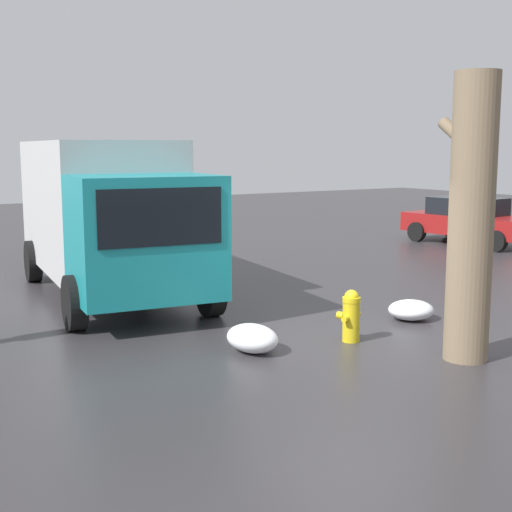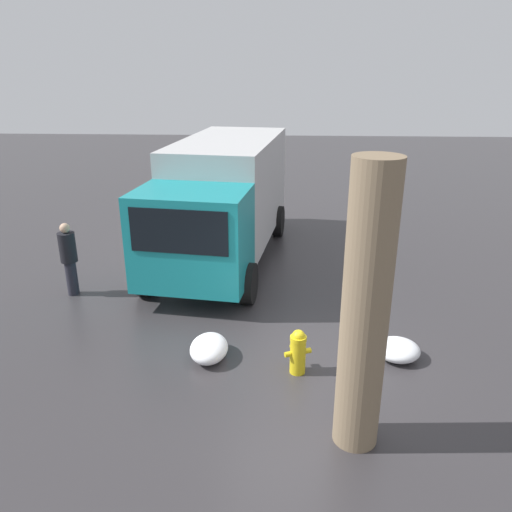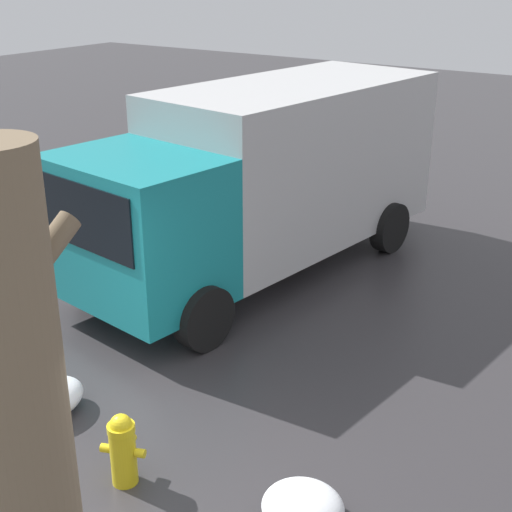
{
  "view_description": "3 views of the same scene",
  "coord_description": "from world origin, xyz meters",
  "px_view_note": "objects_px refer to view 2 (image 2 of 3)",
  "views": [
    {
      "loc": [
        -8.06,
        6.82,
        2.91
      ],
      "look_at": [
        2.29,
        0.25,
        1.03
      ],
      "focal_mm": 50.0,
      "sensor_mm": 36.0,
      "label": 1
    },
    {
      "loc": [
        -7.16,
        0.33,
        4.84
      ],
      "look_at": [
        1.97,
        0.8,
        1.32
      ],
      "focal_mm": 35.0,
      "sensor_mm": 36.0,
      "label": 2
    },
    {
      "loc": [
        -4.03,
        -4.32,
        4.86
      ],
      "look_at": [
        2.92,
        0.39,
        1.37
      ],
      "focal_mm": 50.0,
      "sensor_mm": 36.0,
      "label": 3
    }
  ],
  "objects_px": {
    "pedestrian": "(69,256)",
    "delivery_truck": "(224,196)",
    "tree_trunk": "(365,311)",
    "fire_hydrant": "(298,351)"
  },
  "relations": [
    {
      "from": "delivery_truck",
      "to": "fire_hydrant",
      "type": "bearing_deg",
      "value": 116.08
    },
    {
      "from": "delivery_truck",
      "to": "pedestrian",
      "type": "distance_m",
      "value": 4.11
    },
    {
      "from": "fire_hydrant",
      "to": "tree_trunk",
      "type": "distance_m",
      "value": 2.33
    },
    {
      "from": "tree_trunk",
      "to": "fire_hydrant",
      "type": "bearing_deg",
      "value": 25.69
    },
    {
      "from": "fire_hydrant",
      "to": "pedestrian",
      "type": "distance_m",
      "value": 5.71
    },
    {
      "from": "pedestrian",
      "to": "delivery_truck",
      "type": "bearing_deg",
      "value": 15.74
    },
    {
      "from": "delivery_truck",
      "to": "pedestrian",
      "type": "relative_size",
      "value": 4.28
    },
    {
      "from": "tree_trunk",
      "to": "pedestrian",
      "type": "relative_size",
      "value": 2.34
    },
    {
      "from": "delivery_truck",
      "to": "pedestrian",
      "type": "height_order",
      "value": "delivery_truck"
    },
    {
      "from": "fire_hydrant",
      "to": "tree_trunk",
      "type": "relative_size",
      "value": 0.2
    }
  ]
}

